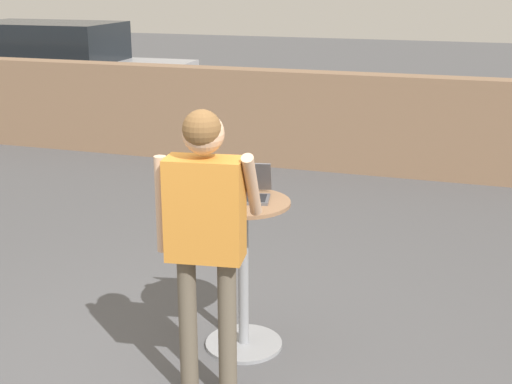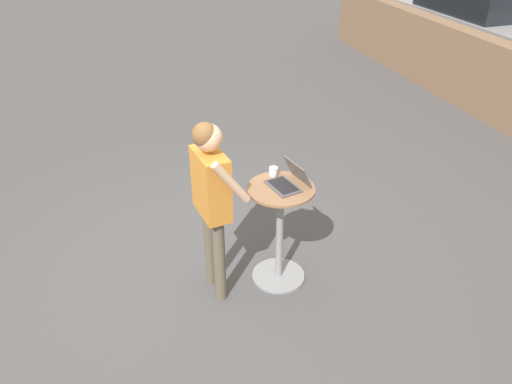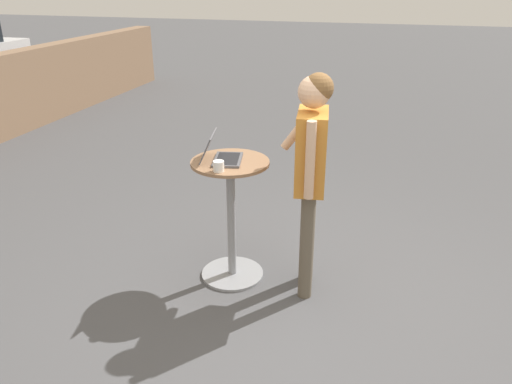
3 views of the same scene
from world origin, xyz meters
TOP-DOWN VIEW (x-y plane):
  - ground_plane at (0.00, 0.00)m, footprint 50.00×50.00m
  - cafe_table at (0.32, 0.72)m, footprint 0.62×0.62m
  - laptop at (0.30, 0.79)m, footprint 0.39×0.37m
  - coffee_mug at (0.08, 0.73)m, footprint 0.11×0.08m
  - standing_person at (0.31, 0.08)m, footprint 0.58×0.43m

SIDE VIEW (x-z plane):
  - ground_plane at x=0.00m, z-range 0.00..0.00m
  - cafe_table at x=0.32m, z-range 0.06..1.12m
  - coffee_mug at x=0.08m, z-range 1.05..1.13m
  - laptop at x=0.30m, z-range 0.99..1.22m
  - standing_person at x=0.31m, z-range 0.26..2.03m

